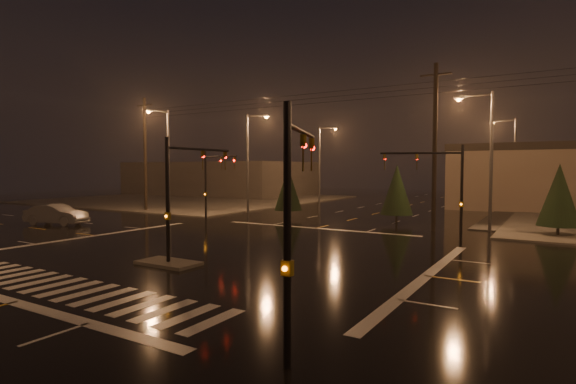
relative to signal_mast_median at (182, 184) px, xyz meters
The scene contains 22 objects.
ground 4.85m from the signal_mast_median, 90.00° to the left, with size 140.00×140.00×0.00m, color black.
sidewalk_nw 44.80m from the signal_mast_median, 132.21° to the left, with size 36.00×36.00×0.12m, color #46443F.
median_island 3.79m from the signal_mast_median, 90.00° to the right, with size 3.00×1.60×0.15m, color #46443F.
crosswalk 7.01m from the signal_mast_median, 90.00° to the right, with size 15.00×2.60×0.01m, color beige.
stop_bar_near 8.77m from the signal_mast_median, 90.00° to the right, with size 16.00×0.50×0.01m, color beige.
stop_bar_far 14.56m from the signal_mast_median, 90.00° to the left, with size 16.00×0.50×0.01m, color beige.
commercial_block 57.07m from the signal_mast_median, 127.83° to the left, with size 30.00×18.00×5.60m, color #3C3635.
signal_mast_median is the anchor object (origin of this frame).
signal_mast_ne 16.27m from the signal_mast_median, 54.28° to the left, with size 4.84×1.86×6.00m.
signal_mast_nw 16.27m from the signal_mast_median, 125.72° to the left, with size 4.84×1.86×6.00m.
signal_mast_se 12.22m from the signal_mast_median, 33.15° to the right, with size 1.55×3.87×6.00m.
streetlight_1 23.94m from the signal_mast_median, 117.96° to the left, with size 2.77×0.32×10.00m.
streetlight_2 38.78m from the signal_mast_median, 106.79° to the left, with size 2.77×0.32×10.00m.
streetlight_3 22.20m from the signal_mast_median, 59.61° to the left, with size 2.77×0.32×10.00m.
streetlight_4 40.69m from the signal_mast_median, 74.03° to the left, with size 2.77×0.32×10.00m.
streetlight_5 21.53m from the signal_mast_median, 138.30° to the left, with size 0.32×2.77×10.00m.
utility_pole_0 27.95m from the signal_mast_median, 142.19° to the left, with size 2.20×0.32×12.00m.
utility_pole_1 19.00m from the signal_mast_median, 64.89° to the left, with size 2.20×0.32×12.00m.
conifer_0 24.54m from the signal_mast_median, 50.14° to the left, with size 2.66×2.66×4.85m.
conifer_3 20.10m from the signal_mast_median, 106.16° to the left, with size 2.54×2.54×4.67m.
conifer_4 21.01m from the signal_mast_median, 78.53° to the left, with size 2.66×2.66×4.85m.
car_crossing 19.82m from the signal_mast_median, 164.67° to the left, with size 1.76×5.04×1.66m, color slate.
Camera 1 is at (15.66, -19.01, 4.53)m, focal length 28.00 mm.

